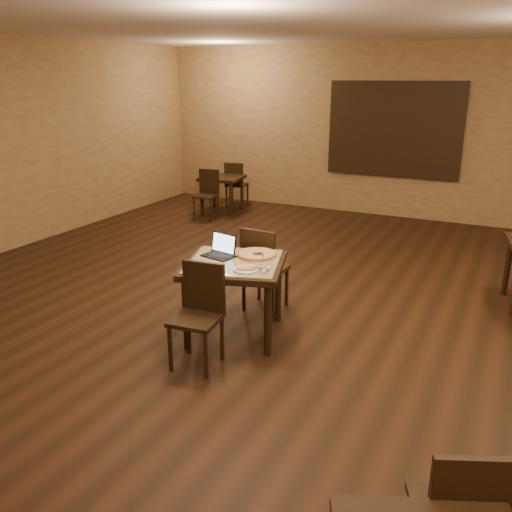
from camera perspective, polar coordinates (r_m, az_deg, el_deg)
The scene contains 17 objects.
ground at distance 5.98m, azimuth -2.36°, elevation -5.66°, with size 10.00×10.00×0.00m, color black.
wall_back at distance 10.18m, azimuth 11.53°, elevation 12.74°, with size 8.00×0.02×3.00m, color #9A7D4E.
ceiling at distance 5.50m, azimuth -2.80°, elevation 24.25°, with size 8.00×10.00×0.02m, color silver.
mural at distance 10.01m, azimuth 14.31°, elevation 12.75°, with size 2.34×0.05×1.64m.
tiled_table at distance 5.20m, azimuth -2.29°, elevation -1.60°, with size 1.15×1.15×0.76m.
chair_main_near at distance 4.76m, azimuth -5.95°, elevation -5.51°, with size 0.43×0.43×0.91m.
chair_main_far at distance 5.76m, azimuth 0.64°, elevation -0.94°, with size 0.42×0.42×0.94m.
laptop at distance 5.32m, azimuth -3.70°, elevation 0.64°, with size 0.34×0.29×0.21m.
plate at distance 4.92m, azimuth -1.06°, elevation -1.43°, with size 0.24×0.24×0.01m, color white.
pizza_slice at distance 4.91m, azimuth -1.06°, elevation -1.25°, with size 0.20×0.20×0.02m, color beige, non-canonical shape.
pizza_pan at distance 5.31m, azimuth 0.07°, elevation 0.08°, with size 0.39×0.39×0.01m, color silver.
pizza_whole at distance 5.31m, azimuth 0.07°, elevation 0.23°, with size 0.38×0.38×0.03m.
spatula at distance 5.28m, azimuth 0.17°, elevation 0.22°, with size 0.09×0.21×0.01m, color silver.
napkin_roll at distance 4.87m, azimuth 1.03°, elevation -1.50°, with size 0.04×0.15×0.04m.
other_table_b at distance 10.17m, azimuth -3.60°, elevation 7.71°, with size 0.81×0.81×0.67m.
other_table_b_chair_near at distance 9.76m, azimuth -5.15°, elevation 6.81°, with size 0.43×0.43×0.87m.
other_table_b_chair_far at distance 10.61m, azimuth -2.17°, elevation 7.81°, with size 0.43×0.43×0.87m.
Camera 1 is at (2.65, -4.78, 2.44)m, focal length 38.00 mm.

